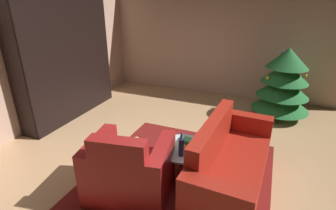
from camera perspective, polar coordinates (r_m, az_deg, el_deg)
The scene contains 11 objects.
ground_plane at distance 3.80m, azimuth 1.91°, elevation -12.47°, with size 7.37×7.37×0.00m, color tan.
wall_back at distance 6.18m, azimuth 12.54°, elevation 13.84°, with size 5.60×0.06×2.59m, color tan.
wall_left at distance 4.90m, azimuth -30.22°, elevation 9.14°, with size 0.06×6.26×2.59m, color tan.
area_rug at distance 3.57m, azimuth 2.72°, elevation -15.09°, with size 2.28×2.42×0.01m, color maroon.
bookshelf_unit at distance 5.36m, azimuth -20.43°, elevation 9.29°, with size 0.38×2.14×2.23m.
armchair_red at distance 3.13m, azimuth -8.56°, elevation -14.23°, with size 1.05×0.93×0.90m.
couch_red at distance 3.30m, azimuth 13.35°, elevation -13.00°, with size 0.80×1.86×0.87m.
coffee_table at distance 3.35m, azimuth 3.47°, elevation -9.93°, with size 0.69×0.69×0.43m.
book_stack_on_table at distance 3.31m, azimuth 4.52°, elevation -8.44°, with size 0.22×0.18×0.11m.
bottle_on_table at distance 3.10m, azimuth 2.93°, elevation -9.22°, with size 0.06×0.06×0.31m.
decorated_tree at distance 5.36m, azimuth 24.20°, elevation 4.35°, with size 1.06×1.06×1.36m.
Camera 1 is at (1.07, -2.92, 2.19)m, focal length 27.55 mm.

